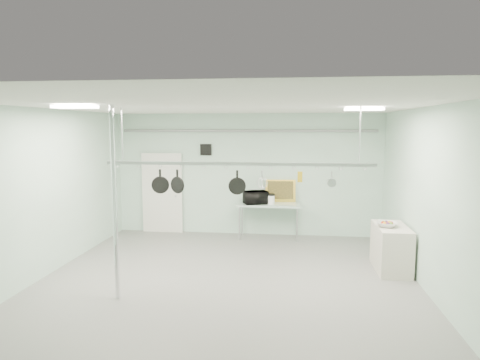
# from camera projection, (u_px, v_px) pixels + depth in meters

# --- Properties ---
(floor) EXTENTS (8.00, 8.00, 0.00)m
(floor) POSITION_uv_depth(u_px,v_px,m) (224.00, 289.00, 7.55)
(floor) COLOR gray
(floor) RESTS_ON ground
(ceiling) EXTENTS (7.00, 8.00, 0.02)m
(ceiling) POSITION_uv_depth(u_px,v_px,m) (223.00, 106.00, 7.16)
(ceiling) COLOR silver
(ceiling) RESTS_ON back_wall
(back_wall) EXTENTS (7.00, 0.02, 3.20)m
(back_wall) POSITION_uv_depth(u_px,v_px,m) (247.00, 174.00, 11.28)
(back_wall) COLOR silver
(back_wall) RESTS_ON floor
(right_wall) EXTENTS (0.02, 8.00, 3.20)m
(right_wall) POSITION_uv_depth(u_px,v_px,m) (436.00, 204.00, 6.94)
(right_wall) COLOR silver
(right_wall) RESTS_ON floor
(door) EXTENTS (1.10, 0.10, 2.20)m
(door) POSITION_uv_depth(u_px,v_px,m) (163.00, 194.00, 11.57)
(door) COLOR silver
(door) RESTS_ON floor
(wall_vent) EXTENTS (0.30, 0.04, 0.30)m
(wall_vent) POSITION_uv_depth(u_px,v_px,m) (206.00, 150.00, 11.31)
(wall_vent) COLOR black
(wall_vent) RESTS_ON back_wall
(conduit_pipe) EXTENTS (6.60, 0.07, 0.07)m
(conduit_pipe) POSITION_uv_depth(u_px,v_px,m) (247.00, 131.00, 11.05)
(conduit_pipe) COLOR gray
(conduit_pipe) RESTS_ON back_wall
(chrome_pole) EXTENTS (0.08, 0.08, 3.20)m
(chrome_pole) POSITION_uv_depth(u_px,v_px,m) (115.00, 204.00, 6.96)
(chrome_pole) COLOR silver
(chrome_pole) RESTS_ON floor
(prep_table) EXTENTS (1.60, 0.70, 0.91)m
(prep_table) POSITION_uv_depth(u_px,v_px,m) (269.00, 206.00, 10.92)
(prep_table) COLOR #A2BFB1
(prep_table) RESTS_ON floor
(side_cabinet) EXTENTS (0.60, 1.20, 0.90)m
(side_cabinet) POSITION_uv_depth(u_px,v_px,m) (391.00, 248.00, 8.50)
(side_cabinet) COLOR beige
(side_cabinet) RESTS_ON floor
(pot_rack) EXTENTS (4.80, 0.06, 1.00)m
(pot_rack) POSITION_uv_depth(u_px,v_px,m) (237.00, 162.00, 7.55)
(pot_rack) COLOR #B7B7BC
(pot_rack) RESTS_ON ceiling
(light_panel_left) EXTENTS (0.65, 0.30, 0.05)m
(light_panel_left) POSITION_uv_depth(u_px,v_px,m) (75.00, 107.00, 6.63)
(light_panel_left) COLOR white
(light_panel_left) RESTS_ON ceiling
(light_panel_right) EXTENTS (0.65, 0.30, 0.05)m
(light_panel_right) POSITION_uv_depth(u_px,v_px,m) (364.00, 109.00, 7.47)
(light_panel_right) COLOR white
(light_panel_right) RESTS_ON ceiling
(microwave) EXTENTS (0.69, 0.59, 0.32)m
(microwave) POSITION_uv_depth(u_px,v_px,m) (256.00, 197.00, 10.86)
(microwave) COLOR black
(microwave) RESTS_ON prep_table
(coffee_canister) EXTENTS (0.23, 0.23, 0.23)m
(coffee_canister) POSITION_uv_depth(u_px,v_px,m) (271.00, 200.00, 10.81)
(coffee_canister) COLOR white
(coffee_canister) RESTS_ON prep_table
(painting_large) EXTENTS (0.79, 0.19, 0.58)m
(painting_large) POSITION_uv_depth(u_px,v_px,m) (280.00, 191.00, 11.14)
(painting_large) COLOR gold
(painting_large) RESTS_ON prep_table
(painting_small) EXTENTS (0.30, 0.09, 0.25)m
(painting_small) POSITION_uv_depth(u_px,v_px,m) (289.00, 197.00, 11.14)
(painting_small) COLOR #351C12
(painting_small) RESTS_ON prep_table
(fruit_bowl) EXTENTS (0.50, 0.50, 0.10)m
(fruit_bowl) POSITION_uv_depth(u_px,v_px,m) (387.00, 224.00, 8.38)
(fruit_bowl) COLOR silver
(fruit_bowl) RESTS_ON side_cabinet
(skillet_left) EXTENTS (0.32, 0.13, 0.44)m
(skillet_left) POSITION_uv_depth(u_px,v_px,m) (160.00, 181.00, 7.76)
(skillet_left) COLOR black
(skillet_left) RESTS_ON pot_rack
(skillet_mid) EXTENTS (0.30, 0.18, 0.41)m
(skillet_mid) POSITION_uv_depth(u_px,v_px,m) (177.00, 181.00, 7.72)
(skillet_mid) COLOR black
(skillet_mid) RESTS_ON pot_rack
(skillet_right) EXTENTS (0.31, 0.10, 0.43)m
(skillet_right) POSITION_uv_depth(u_px,v_px,m) (237.00, 182.00, 7.59)
(skillet_right) COLOR black
(skillet_right) RESTS_ON pot_rack
(whisk) EXTENTS (0.22, 0.22, 0.34)m
(whisk) POSITION_uv_depth(u_px,v_px,m) (262.00, 180.00, 7.53)
(whisk) COLOR silver
(whisk) RESTS_ON pot_rack
(grater) EXTENTS (0.09, 0.04, 0.21)m
(grater) POSITION_uv_depth(u_px,v_px,m) (300.00, 177.00, 7.45)
(grater) COLOR #C18C16
(grater) RESTS_ON pot_rack
(saucepan) EXTENTS (0.17, 0.11, 0.26)m
(saucepan) POSITION_uv_depth(u_px,v_px,m) (332.00, 179.00, 7.39)
(saucepan) COLOR #ADADB2
(saucepan) RESTS_ON pot_rack
(fruit_cluster) EXTENTS (0.24, 0.24, 0.09)m
(fruit_cluster) POSITION_uv_depth(u_px,v_px,m) (387.00, 222.00, 8.37)
(fruit_cluster) COLOR #99110E
(fruit_cluster) RESTS_ON fruit_bowl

